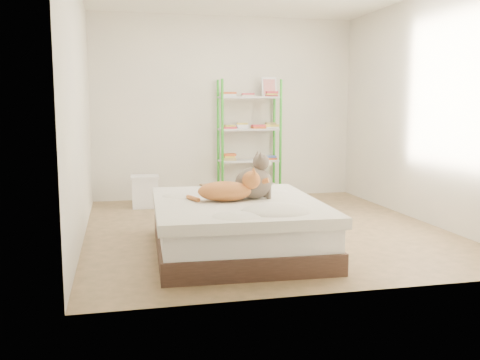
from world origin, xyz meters
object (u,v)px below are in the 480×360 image
object	(u,v)px
grey_cat	(254,176)
cardboard_box	(222,198)
orange_cat	(225,189)
shelf_unit	(250,138)
white_bin	(145,191)
bed	(237,226)

from	to	relation	value
grey_cat	cardboard_box	size ratio (longest dim) A/B	0.80
orange_cat	shelf_unit	size ratio (longest dim) A/B	0.33
cardboard_box	grey_cat	bearing A→B (deg)	-97.35
grey_cat	white_bin	size ratio (longest dim) A/B	1.00
orange_cat	grey_cat	size ratio (longest dim) A/B	1.35
orange_cat	shelf_unit	world-z (taller)	shelf_unit
orange_cat	cardboard_box	xyz separation A→B (m)	(0.34, 1.84, -0.42)
cardboard_box	bed	bearing A→B (deg)	-102.72
bed	cardboard_box	world-z (taller)	bed
bed	grey_cat	world-z (taller)	grey_cat
bed	white_bin	xyz separation A→B (m)	(-0.72, 2.36, -0.02)
shelf_unit	white_bin	size ratio (longest dim) A/B	4.10
cardboard_box	white_bin	distance (m)	1.08
shelf_unit	white_bin	bearing A→B (deg)	-166.57
orange_cat	white_bin	xyz separation A→B (m)	(-0.60, 2.37, -0.38)
grey_cat	cardboard_box	bearing A→B (deg)	-3.75
white_bin	orange_cat	bearing A→B (deg)	-75.84
bed	grey_cat	distance (m)	0.49
bed	shelf_unit	bearing A→B (deg)	76.23
grey_cat	shelf_unit	xyz separation A→B (m)	(0.62, 2.66, 0.19)
grey_cat	shelf_unit	bearing A→B (deg)	-15.33
grey_cat	shelf_unit	distance (m)	2.74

